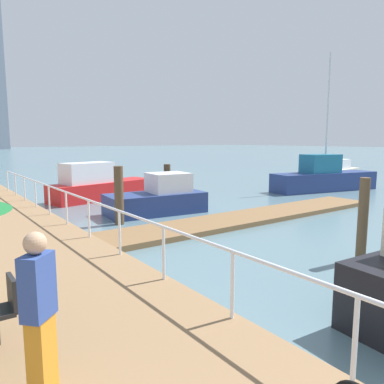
{
  "coord_description": "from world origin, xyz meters",
  "views": [
    {
      "loc": [
        -6.8,
        -0.38,
        3.1
      ],
      "look_at": [
        -0.78,
        7.84,
        1.66
      ],
      "focal_mm": 34.65,
      "sensor_mm": 36.0,
      "label": 1
    }
  ],
  "objects_px": {
    "moored_boat_4": "(324,178)",
    "pedestrian_0": "(39,311)",
    "moored_boat_2": "(159,198)",
    "moored_boat_5": "(98,185)",
    "moored_boat_1": "(331,173)",
    "cafe_chair_0": "(3,306)"
  },
  "relations": [
    {
      "from": "moored_boat_4",
      "to": "pedestrian_0",
      "type": "relative_size",
      "value": 4.6
    },
    {
      "from": "moored_boat_2",
      "to": "moored_boat_5",
      "type": "bearing_deg",
      "value": 97.3
    },
    {
      "from": "moored_boat_1",
      "to": "moored_boat_5",
      "type": "bearing_deg",
      "value": 174.05
    },
    {
      "from": "moored_boat_1",
      "to": "moored_boat_4",
      "type": "bearing_deg",
      "value": -150.76
    },
    {
      "from": "moored_boat_5",
      "to": "cafe_chair_0",
      "type": "distance_m",
      "value": 14.71
    },
    {
      "from": "moored_boat_5",
      "to": "cafe_chair_0",
      "type": "bearing_deg",
      "value": -116.9
    },
    {
      "from": "moored_boat_4",
      "to": "cafe_chair_0",
      "type": "bearing_deg",
      "value": -156.73
    },
    {
      "from": "moored_boat_5",
      "to": "pedestrian_0",
      "type": "relative_size",
      "value": 3.31
    },
    {
      "from": "moored_boat_1",
      "to": "moored_boat_5",
      "type": "relative_size",
      "value": 1.24
    },
    {
      "from": "pedestrian_0",
      "to": "moored_boat_2",
      "type": "bearing_deg",
      "value": 52.97
    },
    {
      "from": "moored_boat_1",
      "to": "moored_boat_4",
      "type": "relative_size",
      "value": 0.89
    },
    {
      "from": "moored_boat_5",
      "to": "pedestrian_0",
      "type": "xyz_separation_m",
      "value": [
        -6.51,
        -14.45,
        0.59
      ]
    },
    {
      "from": "moored_boat_2",
      "to": "cafe_chair_0",
      "type": "xyz_separation_m",
      "value": [
        -7.29,
        -8.13,
        0.29
      ]
    },
    {
      "from": "moored_boat_4",
      "to": "cafe_chair_0",
      "type": "height_order",
      "value": "moored_boat_4"
    },
    {
      "from": "moored_boat_1",
      "to": "cafe_chair_0",
      "type": "bearing_deg",
      "value": -155.36
    },
    {
      "from": "pedestrian_0",
      "to": "moored_boat_5",
      "type": "bearing_deg",
      "value": 65.76
    },
    {
      "from": "cafe_chair_0",
      "to": "moored_boat_4",
      "type": "bearing_deg",
      "value": 23.27
    },
    {
      "from": "moored_boat_1",
      "to": "pedestrian_0",
      "type": "xyz_separation_m",
      "value": [
        -24.39,
        -12.59,
        0.74
      ]
    },
    {
      "from": "moored_boat_2",
      "to": "pedestrian_0",
      "type": "relative_size",
      "value": 2.41
    },
    {
      "from": "moored_boat_5",
      "to": "moored_boat_4",
      "type": "bearing_deg",
      "value": -21.4
    },
    {
      "from": "moored_boat_4",
      "to": "moored_boat_2",
      "type": "bearing_deg",
      "value": -179.54
    },
    {
      "from": "moored_boat_4",
      "to": "moored_boat_5",
      "type": "bearing_deg",
      "value": 158.6
    }
  ]
}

